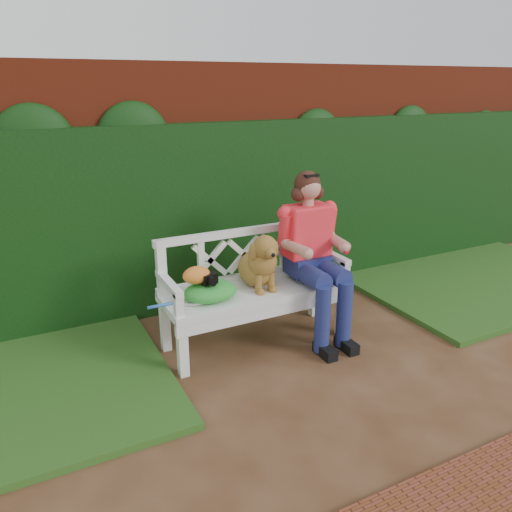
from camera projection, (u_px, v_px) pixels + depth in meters
name	position (u px, v px, depth m)	size (l,w,h in m)	color
ground	(341.00, 377.00, 3.63)	(60.00, 60.00, 0.00)	#432312
brick_wall	(231.00, 183.00, 4.87)	(10.00, 0.30, 2.20)	maroon
ivy_hedge	(241.00, 213.00, 4.77)	(10.00, 0.18, 1.70)	#143612
grass_right	(472.00, 278.00, 5.41)	(2.60, 2.00, 0.05)	#133F0D
garden_bench	(256.00, 315.00, 4.05)	(1.58, 0.60, 0.48)	white
seated_woman	(309.00, 258.00, 4.10)	(0.56, 0.75, 1.33)	red
dog	(258.00, 259.00, 3.92)	(0.31, 0.42, 0.46)	brown
tennis_racket	(193.00, 299.00, 3.74)	(0.53, 0.22, 0.03)	beige
green_bag	(210.00, 291.00, 3.74)	(0.41, 0.32, 0.14)	#318E3D
camera_item	(208.00, 278.00, 3.69)	(0.12, 0.09, 0.08)	black
baseball_glove	(197.00, 275.00, 3.68)	(0.21, 0.15, 0.13)	orange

